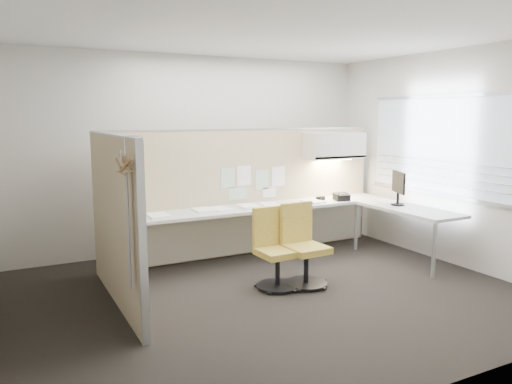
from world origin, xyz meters
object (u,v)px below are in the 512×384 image
monitor (398,186)px  phone (341,197)px  desk (287,215)px  chair_right (274,251)px  chair_left (303,248)px

monitor → phone: 0.84m
desk → chair_right: size_ratio=4.45×
desk → monitor: bearing=-25.9°
desk → chair_right: 1.21m
monitor → chair_left: bearing=124.7°
chair_right → desk: bearing=50.1°
desk → chair_left: bearing=-110.9°
chair_left → monitor: 1.88m
chair_left → monitor: monitor is taller
desk → chair_right: bearing=-127.5°
chair_left → phone: 1.71m
chair_right → monitor: monitor is taller
monitor → chair_right: bearing=121.0°
desk → monitor: (1.37, -0.67, 0.40)m
chair_left → chair_right: 0.35m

